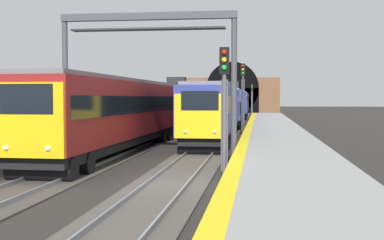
{
  "coord_description": "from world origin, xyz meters",
  "views": [
    {
      "loc": [
        -17.5,
        -3.16,
        3.12
      ],
      "look_at": [
        15.01,
        1.17,
        1.66
      ],
      "focal_mm": 47.52,
      "sensor_mm": 36.0,
      "label": 1
    }
  ],
  "objects_px": {
    "railway_signal_near": "(224,98)",
    "overhead_signal_gantry": "(148,49)",
    "railway_signal_mid": "(243,92)",
    "railway_signal_far": "(252,96)",
    "train_main_approaching": "(231,105)",
    "train_adjacent_platform": "(154,108)"
  },
  "relations": [
    {
      "from": "railway_signal_mid",
      "to": "railway_signal_far",
      "type": "height_order",
      "value": "railway_signal_mid"
    },
    {
      "from": "train_adjacent_platform",
      "to": "railway_signal_mid",
      "type": "bearing_deg",
      "value": 128.63
    },
    {
      "from": "train_main_approaching",
      "to": "train_adjacent_platform",
      "type": "bearing_deg",
      "value": -14.37
    },
    {
      "from": "railway_signal_far",
      "to": "overhead_signal_gantry",
      "type": "bearing_deg",
      "value": -3.43
    },
    {
      "from": "train_main_approaching",
      "to": "railway_signal_near",
      "type": "bearing_deg",
      "value": 2.31
    },
    {
      "from": "train_main_approaching",
      "to": "railway_signal_far",
      "type": "bearing_deg",
      "value": 176.74
    },
    {
      "from": "train_adjacent_platform",
      "to": "railway_signal_near",
      "type": "relative_size",
      "value": 8.13
    },
    {
      "from": "railway_signal_near",
      "to": "overhead_signal_gantry",
      "type": "distance_m",
      "value": 6.78
    },
    {
      "from": "train_adjacent_platform",
      "to": "railway_signal_mid",
      "type": "height_order",
      "value": "railway_signal_mid"
    },
    {
      "from": "train_adjacent_platform",
      "to": "railway_signal_near",
      "type": "height_order",
      "value": "railway_signal_near"
    },
    {
      "from": "railway_signal_near",
      "to": "railway_signal_far",
      "type": "distance_m",
      "value": 73.58
    },
    {
      "from": "railway_signal_near",
      "to": "railway_signal_mid",
      "type": "distance_m",
      "value": 22.35
    },
    {
      "from": "railway_signal_mid",
      "to": "overhead_signal_gantry",
      "type": "distance_m",
      "value": 18.13
    },
    {
      "from": "train_main_approaching",
      "to": "overhead_signal_gantry",
      "type": "height_order",
      "value": "overhead_signal_gantry"
    },
    {
      "from": "train_main_approaching",
      "to": "overhead_signal_gantry",
      "type": "xyz_separation_m",
      "value": [
        -31.53,
        2.34,
        3.2
      ]
    },
    {
      "from": "railway_signal_mid",
      "to": "overhead_signal_gantry",
      "type": "relative_size",
      "value": 0.67
    },
    {
      "from": "train_main_approaching",
      "to": "railway_signal_near",
      "type": "xyz_separation_m",
      "value": [
        -36.33,
        -1.79,
        0.78
      ]
    },
    {
      "from": "train_adjacent_platform",
      "to": "overhead_signal_gantry",
      "type": "height_order",
      "value": "overhead_signal_gantry"
    },
    {
      "from": "train_main_approaching",
      "to": "overhead_signal_gantry",
      "type": "bearing_deg",
      "value": -4.75
    },
    {
      "from": "railway_signal_near",
      "to": "railway_signal_far",
      "type": "xyz_separation_m",
      "value": [
        73.57,
        0.0,
        0.29
      ]
    },
    {
      "from": "railway_signal_mid",
      "to": "railway_signal_far",
      "type": "relative_size",
      "value": 1.06
    },
    {
      "from": "railway_signal_near",
      "to": "overhead_signal_gantry",
      "type": "xyz_separation_m",
      "value": [
        4.8,
        4.13,
        2.42
      ]
    }
  ]
}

